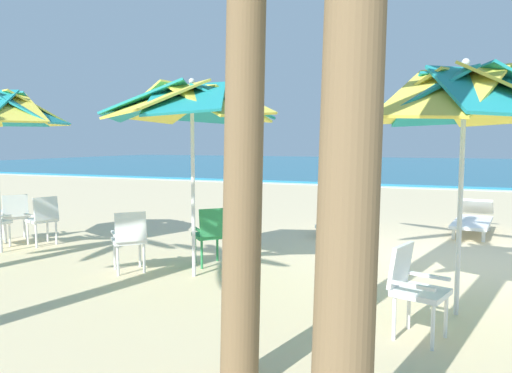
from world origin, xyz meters
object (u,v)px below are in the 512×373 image
Objects in this scene: beach_umbrella_1 at (192,104)px; plastic_chair_3 at (43,217)px; plastic_chair_1 at (211,232)px; plastic_chair_2 at (130,237)px; plastic_chair_4 at (15,214)px; plastic_chair_0 at (414,285)px; sun_lounger_2 at (341,217)px; beach_umbrella_0 at (464,98)px; sun_lounger_1 at (473,219)px.

beach_umbrella_1 is 3.06× the size of plastic_chair_3.
plastic_chair_1 and plastic_chair_3 have the same top height.
plastic_chair_1 and plastic_chair_2 have the same top height.
plastic_chair_2 is (-0.92, -0.16, -1.82)m from beach_umbrella_1.
plastic_chair_1 is 4.18m from plastic_chair_4.
plastic_chair_0 is 0.40× the size of sun_lounger_2.
plastic_chair_0 is 3.57m from beach_umbrella_1.
beach_umbrella_0 is 4.56m from plastic_chair_2.
plastic_chair_0 is 1.00× the size of plastic_chair_2.
beach_umbrella_1 is 2.05m from plastic_chair_2.
plastic_chair_3 is at bearing -6.38° from plastic_chair_4.
beach_umbrella_0 is 3.06× the size of plastic_chair_2.
sun_lounger_1 is (0.76, 5.84, -0.22)m from plastic_chair_0.
plastic_chair_4 is at bearing 165.15° from plastic_chair_0.
beach_umbrella_1 reaches higher than sun_lounger_2.
sun_lounger_1 is at bearing 85.81° from beach_umbrella_0.
plastic_chair_4 is 0.40× the size of sun_lounger_2.
sun_lounger_1 is (7.09, 4.05, -0.22)m from plastic_chair_3.
plastic_chair_0 is at bearing -19.69° from beach_umbrella_1.
plastic_chair_2 is at bearing 167.10° from plastic_chair_0.
plastic_chair_3 is at bearing 167.52° from beach_umbrella_1.
plastic_chair_3 is (-2.52, 0.92, 0.00)m from plastic_chair_2.
plastic_chair_4 is at bearing 168.61° from beach_umbrella_1.
beach_umbrella_0 reaches higher than sun_lounger_1.
plastic_chair_0 is 1.00× the size of plastic_chair_4.
beach_umbrella_1 is at bearing 160.31° from plastic_chair_0.
sun_lounger_1 is 2.60m from sun_lounger_2.
beach_umbrella_0 is 1.22× the size of sun_lounger_2.
plastic_chair_4 is 0.39× the size of sun_lounger_1.
plastic_chair_1 is 1.16m from plastic_chair_2.
beach_umbrella_1 reaches higher than plastic_chair_4.
plastic_chair_1 is 0.39× the size of sun_lounger_1.
sun_lounger_1 is (7.86, 3.96, -0.22)m from plastic_chair_4.
plastic_chair_1 is at bearing -3.62° from plastic_chair_4.
sun_lounger_1 is (3.69, 4.23, -0.22)m from plastic_chair_1.
beach_umbrella_0 is 1.97m from plastic_chair_0.
plastic_chair_0 is 6.59m from plastic_chair_3.
plastic_chair_3 and plastic_chair_4 have the same top height.
plastic_chair_1 is (-2.93, 1.62, 0.00)m from plastic_chair_0.
beach_umbrella_0 is at bearing -94.19° from sun_lounger_1.
beach_umbrella_0 is 7.02m from plastic_chair_3.
plastic_chair_0 is at bearing -28.92° from plastic_chair_1.
plastic_chair_1 is 1.00× the size of plastic_chair_3.
plastic_chair_1 and plastic_chair_4 have the same top height.
plastic_chair_0 and plastic_chair_4 have the same top height.
beach_umbrella_1 is 1.22× the size of sun_lounger_2.
plastic_chair_2 is 1.00× the size of plastic_chair_3.
plastic_chair_1 is at bearing 151.08° from plastic_chair_0.
plastic_chair_2 is 4.71m from sun_lounger_2.
beach_umbrella_1 reaches higher than sun_lounger_1.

